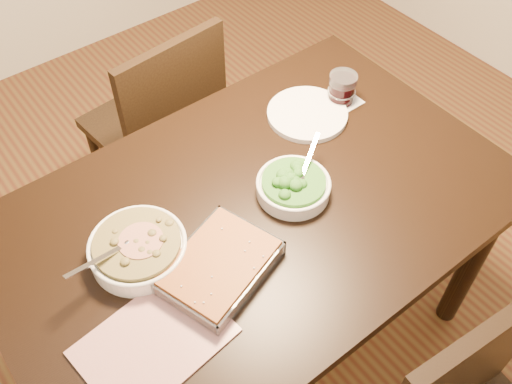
% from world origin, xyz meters
% --- Properties ---
extents(ground, '(4.00, 4.00, 0.00)m').
position_xyz_m(ground, '(0.00, 0.00, 0.00)').
color(ground, '#4F2616').
rests_on(ground, ground).
extents(table, '(1.40, 0.90, 0.75)m').
position_xyz_m(table, '(0.00, 0.00, 0.65)').
color(table, black).
rests_on(table, ground).
extents(magazine_a, '(0.34, 0.27, 0.01)m').
position_xyz_m(magazine_a, '(-0.42, -0.17, 0.75)').
color(magazine_a, '#A62F30').
rests_on(magazine_a, table).
extents(coaster, '(0.11, 0.11, 0.00)m').
position_xyz_m(coaster, '(0.47, 0.17, 0.75)').
color(coaster, white).
rests_on(coaster, table).
extents(stew_bowl, '(0.27, 0.24, 0.09)m').
position_xyz_m(stew_bowl, '(-0.33, 0.05, 0.78)').
color(stew_bowl, white).
rests_on(stew_bowl, table).
extents(broccoli_bowl, '(0.22, 0.20, 0.08)m').
position_xyz_m(broccoli_bowl, '(0.11, -0.02, 0.78)').
color(broccoli_bowl, white).
rests_on(broccoli_bowl, table).
extents(baking_dish, '(0.33, 0.28, 0.05)m').
position_xyz_m(baking_dish, '(-0.20, -0.11, 0.78)').
color(baking_dish, silver).
rests_on(baking_dish, table).
extents(wine_tumbler, '(0.09, 0.09, 0.10)m').
position_xyz_m(wine_tumbler, '(0.47, 0.17, 0.80)').
color(wine_tumbler, black).
rests_on(wine_tumbler, coaster).
extents(dinner_plate, '(0.25, 0.25, 0.02)m').
position_xyz_m(dinner_plate, '(0.34, 0.19, 0.76)').
color(dinner_plate, white).
rests_on(dinner_plate, table).
extents(chair_far, '(0.46, 0.46, 0.89)m').
position_xyz_m(chair_far, '(0.10, 0.69, 0.50)').
color(chair_far, black).
rests_on(chair_far, ground).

